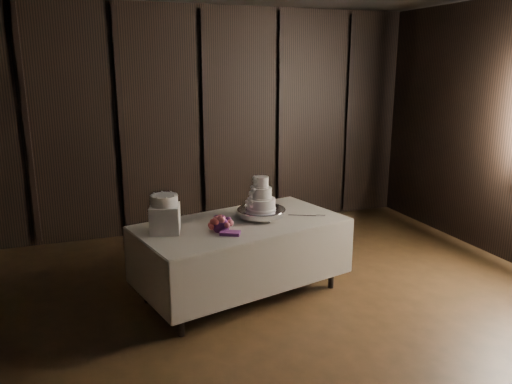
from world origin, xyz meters
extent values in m
cube|color=black|center=(0.00, 0.00, -0.02)|extent=(6.04, 7.04, 0.04)
cube|color=black|center=(0.00, 3.52, 1.50)|extent=(6.04, 0.04, 3.04)
cube|color=beige|center=(-0.22, 1.27, 0.76)|extent=(2.17, 1.48, 0.01)
cube|color=white|center=(-0.22, 1.27, 0.35)|extent=(1.99, 1.32, 0.71)
cylinder|color=silver|center=(0.02, 1.35, 0.81)|extent=(0.63, 0.63, 0.09)
cylinder|color=white|center=(0.02, 1.35, 0.90)|extent=(0.27, 0.27, 0.11)
cylinder|color=white|center=(0.02, 1.35, 1.01)|extent=(0.20, 0.20, 0.11)
cylinder|color=white|center=(0.02, 1.35, 1.12)|extent=(0.14, 0.14, 0.11)
cube|color=white|center=(-0.95, 1.24, 0.89)|extent=(0.32, 0.32, 0.25)
cylinder|color=white|center=(-0.95, 1.24, 1.06)|extent=(0.29, 0.29, 0.10)
cube|color=silver|center=(0.43, 1.26, 0.77)|extent=(0.34, 0.19, 0.01)
camera|label=1|loc=(-1.65, -3.10, 2.23)|focal=35.00mm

